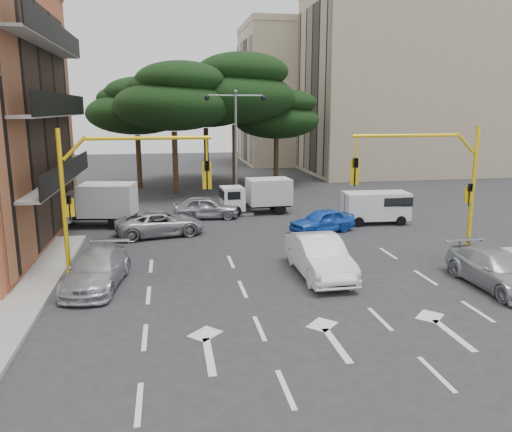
{
  "coord_description": "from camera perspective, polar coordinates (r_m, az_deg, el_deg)",
  "views": [
    {
      "loc": [
        -4.65,
        -17.71,
        6.72
      ],
      "look_at": [
        -0.49,
        5.58,
        1.6
      ],
      "focal_mm": 35.0,
      "sensor_mm": 36.0,
      "label": 1
    }
  ],
  "objects": [
    {
      "name": "ground",
      "position": [
        19.5,
        4.34,
        -7.98
      ],
      "size": [
        120.0,
        120.0,
        0.0
      ],
      "primitive_type": "plane",
      "color": "#28282B",
      "rests_on": "ground"
    },
    {
      "name": "median_strip",
      "position": [
        34.67,
        -2.25,
        1.15
      ],
      "size": [
        1.4,
        6.0,
        0.15
      ],
      "primitive_type": "cube",
      "color": "gray",
      "rests_on": "ground"
    },
    {
      "name": "apartment_beige_near",
      "position": [
        55.53,
        16.71,
        14.43
      ],
      "size": [
        20.2,
        12.15,
        18.7
      ],
      "color": "tan",
      "rests_on": "ground"
    },
    {
      "name": "apartment_beige_far",
      "position": [
        64.19,
        5.94,
        13.6
      ],
      "size": [
        16.2,
        12.15,
        16.7
      ],
      "color": "tan",
      "rests_on": "ground"
    },
    {
      "name": "pine_left_near",
      "position": [
        39.68,
        -9.37,
        13.33
      ],
      "size": [
        9.15,
        9.15,
        10.23
      ],
      "color": "#382616",
      "rests_on": "ground"
    },
    {
      "name": "pine_center",
      "position": [
        42.08,
        -2.42,
        14.35
      ],
      "size": [
        9.98,
        9.98,
        11.16
      ],
      "color": "#382616",
      "rests_on": "ground"
    },
    {
      "name": "pine_left_far",
      "position": [
        43.72,
        -13.46,
        12.13
      ],
      "size": [
        8.32,
        8.32,
        9.3
      ],
      "color": "#382616",
      "rests_on": "ground"
    },
    {
      "name": "pine_right",
      "position": [
        44.73,
        2.44,
        11.56
      ],
      "size": [
        7.49,
        7.49,
        8.37
      ],
      "color": "#382616",
      "rests_on": "ground"
    },
    {
      "name": "pine_back",
      "position": [
        46.82,
        -5.75,
        13.23
      ],
      "size": [
        9.15,
        9.15,
        10.23
      ],
      "color": "#382616",
      "rests_on": "ground"
    },
    {
      "name": "signal_mast_right",
      "position": [
        22.96,
        19.94,
        4.39
      ],
      "size": [
        5.79,
        0.37,
        6.0
      ],
      "color": "yellow",
      "rests_on": "ground"
    },
    {
      "name": "signal_mast_left",
      "position": [
        20.02,
        -16.24,
        3.58
      ],
      "size": [
        5.79,
        0.37,
        6.0
      ],
      "color": "yellow",
      "rests_on": "ground"
    },
    {
      "name": "street_lamp_center",
      "position": [
        34.05,
        -2.32,
        10.02
      ],
      "size": [
        4.16,
        0.36,
        7.77
      ],
      "color": "slate",
      "rests_on": "median_strip"
    },
    {
      "name": "car_white_hatch",
      "position": [
        20.55,
        7.26,
        -4.59
      ],
      "size": [
        1.75,
        4.96,
        1.63
      ],
      "primitive_type": "imported",
      "rotation": [
        0.0,
        0.0,
        0.0
      ],
      "color": "white",
      "rests_on": "ground"
    },
    {
      "name": "car_blue_compact",
      "position": [
        27.78,
        7.57,
        -0.54
      ],
      "size": [
        4.04,
        2.59,
        1.28
      ],
      "primitive_type": "imported",
      "rotation": [
        0.0,
        0.0,
        -1.26
      ],
      "color": "blue",
      "rests_on": "ground"
    },
    {
      "name": "car_silver_wagon",
      "position": [
        20.13,
        -17.72,
        -5.87
      ],
      "size": [
        2.5,
        4.84,
        1.34
      ],
      "primitive_type": "imported",
      "rotation": [
        0.0,
        0.0,
        -0.14
      ],
      "color": "#ACAFB4",
      "rests_on": "ground"
    },
    {
      "name": "car_silver_cross_a",
      "position": [
        27.3,
        -10.88,
        -0.84
      ],
      "size": [
        5.09,
        3.12,
        1.32
      ],
      "primitive_type": "imported",
      "rotation": [
        0.0,
        0.0,
        1.78
      ],
      "color": "#9B9EA2",
      "rests_on": "ground"
    },
    {
      "name": "car_silver_cross_b",
      "position": [
        31.13,
        -5.74,
        0.99
      ],
      "size": [
        4.19,
        1.94,
        1.39
      ],
      "primitive_type": "imported",
      "rotation": [
        0.0,
        0.0,
        1.5
      ],
      "color": "#9B9DA3",
      "rests_on": "ground"
    },
    {
      "name": "car_silver_parked",
      "position": [
        21.2,
        25.85,
        -5.54
      ],
      "size": [
        2.04,
        4.85,
        1.4
      ],
      "primitive_type": "imported",
      "rotation": [
        0.0,
        0.0,
        0.02
      ],
      "color": "#A4A7AC",
      "rests_on": "ground"
    },
    {
      "name": "van_white",
      "position": [
        30.47,
        13.51,
        0.96
      ],
      "size": [
        3.91,
        1.96,
        1.9
      ],
      "primitive_type": null,
      "rotation": [
        0.0,
        0.0,
        -1.63
      ],
      "color": "silver",
      "rests_on": "ground"
    },
    {
      "name": "box_truck_a",
      "position": [
        30.39,
        -18.2,
        1.22
      ],
      "size": [
        5.34,
        2.92,
        2.49
      ],
      "primitive_type": null,
      "rotation": [
        0.0,
        0.0,
        1.41
      ],
      "color": "silver",
      "rests_on": "ground"
    },
    {
      "name": "box_truck_b",
      "position": [
        32.42,
        0.05,
        2.28
      ],
      "size": [
        4.69,
        2.2,
        2.25
      ],
      "primitive_type": null,
      "rotation": [
        0.0,
        0.0,
        1.63
      ],
      "color": "white",
      "rests_on": "ground"
    }
  ]
}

